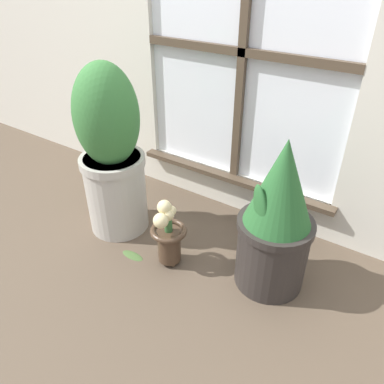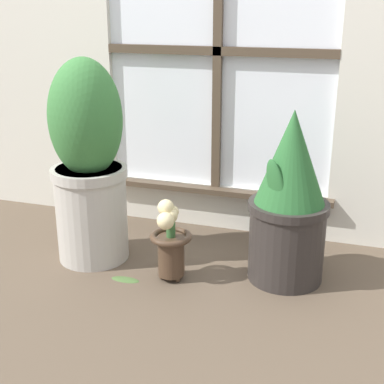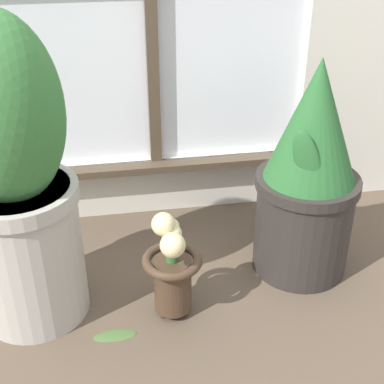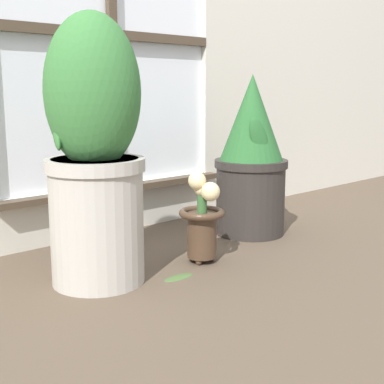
% 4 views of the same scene
% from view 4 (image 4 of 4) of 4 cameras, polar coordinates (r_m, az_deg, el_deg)
% --- Properties ---
extents(ground_plane, '(10.00, 10.00, 0.00)m').
position_cam_4_polar(ground_plane, '(1.75, 4.03, -8.13)').
color(ground_plane, brown).
extents(potted_plant_left, '(0.29, 0.29, 0.79)m').
position_cam_4_polar(potted_plant_left, '(1.57, -10.36, 4.11)').
color(potted_plant_left, '#B7B2A8').
rests_on(potted_plant_left, ground_plane).
extents(potted_plant_right, '(0.29, 0.29, 0.63)m').
position_cam_4_polar(potted_plant_right, '(2.12, 6.33, 3.47)').
color(potted_plant_right, '#2D2826').
rests_on(potted_plant_right, ground_plane).
extents(flower_vase, '(0.15, 0.15, 0.31)m').
position_cam_4_polar(flower_vase, '(1.77, 1.09, -2.84)').
color(flower_vase, '#473323').
rests_on(flower_vase, ground_plane).
extents(fallen_leaf, '(0.11, 0.04, 0.01)m').
position_cam_4_polar(fallen_leaf, '(1.67, -1.42, -8.97)').
color(fallen_leaf, '#476633').
rests_on(fallen_leaf, ground_plane).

